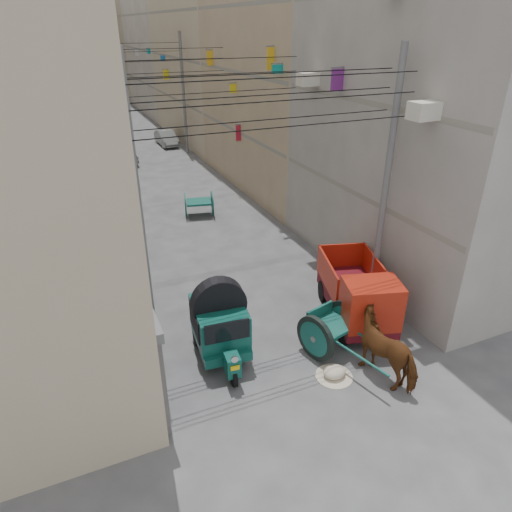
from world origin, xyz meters
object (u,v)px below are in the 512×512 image
second_cart (199,203)px  feed_sack (334,372)px  distant_car_grey (166,138)px  distant_car_green (93,113)px  distant_car_white (121,154)px  auto_rickshaw (220,322)px  tonga_cart (331,329)px  horse (389,347)px  mini_truck (360,299)px

second_cart → feed_sack: size_ratio=2.60×
distant_car_grey → feed_sack: bearing=-95.8°
second_cart → distant_car_green: (-1.96, 27.94, 0.03)m
second_cart → distant_car_white: size_ratio=0.47×
distant_car_grey → distant_car_green: 13.50m
distant_car_white → distant_car_green: distant_car_green is taller
second_cart → distant_car_grey: size_ratio=0.48×
distant_car_white → distant_car_green: (-0.03, 16.70, 0.09)m
auto_rickshaw → feed_sack: auto_rickshaw is taller
tonga_cart → second_cart: tonga_cart is taller
auto_rickshaw → distant_car_grey: auto_rickshaw is taller
feed_sack → second_cart: bearing=89.3°
tonga_cart → horse: size_ratio=1.51×
feed_sack → distant_car_green: (-1.79, 40.38, 0.52)m
second_cart → distant_car_green: bearing=107.9°
distant_car_white → auto_rickshaw: bearing=77.6°
feed_sack → distant_car_green: bearing=92.5°
second_cart → feed_sack: bearing=-76.9°
auto_rickshaw → distant_car_grey: bearing=85.3°
distant_car_grey → distant_car_green: distant_car_green is taller
auto_rickshaw → distant_car_green: (0.64, 38.27, -0.41)m
auto_rickshaw → feed_sack: size_ratio=4.32×
distant_car_green → tonga_cart: bearing=112.7°
mini_truck → distant_car_white: bearing=116.3°
tonga_cart → distant_car_grey: size_ratio=0.94×
mini_truck → second_cart: 10.91m
second_cart → horse: (1.15, -12.89, 0.23)m
distant_car_green → mini_truck: bearing=114.8°
mini_truck → tonga_cart: bearing=-138.8°
mini_truck → distant_car_green: mini_truck is taller
auto_rickshaw → mini_truck: bearing=-0.1°
auto_rickshaw → distant_car_white: 21.59m
auto_rickshaw → horse: 4.54m
tonga_cart → distant_car_green: distant_car_green is taller
horse → distant_car_grey: bearing=-107.0°
auto_rickshaw → second_cart: bearing=81.6°
horse → feed_sack: bearing=-33.8°
auto_rickshaw → feed_sack: 3.35m
second_cart → horse: horse is taller
auto_rickshaw → mini_truck: size_ratio=0.69×
distant_car_grey → second_cart: bearing=-99.0°
tonga_cart → horse: bearing=-76.4°
tonga_cart → feed_sack: 1.28m
horse → auto_rickshaw: bearing=-49.4°
distant_car_grey → distant_car_white: bearing=-137.6°
tonga_cart → mini_truck: size_ratio=0.81×
distant_car_white → distant_car_grey: 5.52m
tonga_cart → feed_sack: bearing=-130.7°
feed_sack → horse: 1.56m
second_cart → feed_sack: 12.45m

